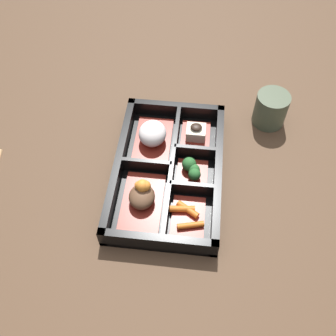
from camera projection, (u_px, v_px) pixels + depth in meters
name	position (u px, v px, depth m)	size (l,w,h in m)	color
ground_plane	(168.00, 175.00, 0.78)	(3.00, 3.00, 0.00)	#4C3523
bento_base	(168.00, 174.00, 0.78)	(0.33, 0.21, 0.01)	black
bento_rim	(169.00, 169.00, 0.77)	(0.33, 0.21, 0.04)	black
bowl_stew	(142.00, 197.00, 0.72)	(0.13, 0.08, 0.05)	maroon
bowl_rice	(153.00, 135.00, 0.80)	(0.13, 0.08, 0.05)	maroon
bowl_carrots	(187.00, 215.00, 0.71)	(0.08, 0.07, 0.02)	maroon
bowl_greens	(192.00, 170.00, 0.76)	(0.07, 0.06, 0.03)	maroon
bowl_tofu	(196.00, 134.00, 0.82)	(0.08, 0.06, 0.04)	maroon
tea_cup	(271.00, 108.00, 0.84)	(0.07, 0.07, 0.07)	#424C38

